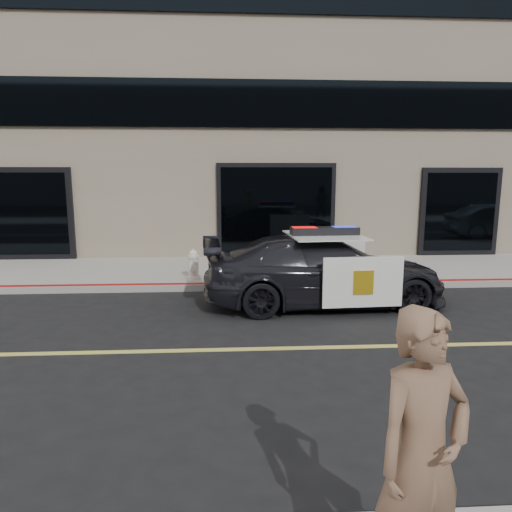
{
  "coord_description": "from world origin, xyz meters",
  "views": [
    {
      "loc": [
        -2.37,
        -6.31,
        2.49
      ],
      "look_at": [
        -1.87,
        2.2,
        1.0
      ],
      "focal_mm": 32.0,
      "sensor_mm": 36.0,
      "label": 1
    }
  ],
  "objects": [
    {
      "name": "sidewalk_n",
      "position": [
        0.0,
        5.25,
        0.07
      ],
      "size": [
        60.0,
        3.5,
        0.15
      ],
      "primitive_type": "cube",
      "color": "gray",
      "rests_on": "ground"
    },
    {
      "name": "fire_hydrant",
      "position": [
        -3.2,
        4.01,
        0.48
      ],
      "size": [
        0.32,
        0.44,
        0.71
      ],
      "color": "silver",
      "rests_on": "sidewalk_n"
    },
    {
      "name": "police_car",
      "position": [
        -0.54,
        2.32,
        0.69
      ],
      "size": [
        2.45,
        4.9,
        1.54
      ],
      "color": "black",
      "rests_on": "ground"
    },
    {
      "name": "ground",
      "position": [
        0.0,
        0.0,
        0.0
      ],
      "size": [
        120.0,
        120.0,
        0.0
      ],
      "primitive_type": "plane",
      "color": "black",
      "rests_on": "ground"
    },
    {
      "name": "building_n",
      "position": [
        0.0,
        10.5,
        6.0
      ],
      "size": [
        60.0,
        7.0,
        12.0
      ],
      "primitive_type": "cube",
      "color": "#756856",
      "rests_on": "ground"
    },
    {
      "name": "pedestrian_a",
      "position": [
        -1.33,
        -4.11,
        0.98
      ],
      "size": [
        0.86,
        0.78,
        1.67
      ],
      "primitive_type": "imported",
      "rotation": [
        0.0,
        0.0,
        0.34
      ],
      "color": "brown",
      "rests_on": "sidewalk_s"
    }
  ]
}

